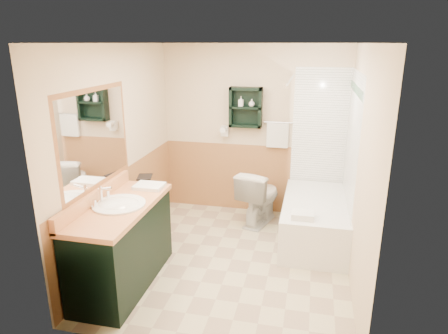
% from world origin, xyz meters
% --- Properties ---
extents(floor, '(3.00, 3.00, 0.00)m').
position_xyz_m(floor, '(0.00, 0.00, 0.00)').
color(floor, '#C7BA91').
rests_on(floor, ground).
extents(back_wall, '(2.60, 0.04, 2.40)m').
position_xyz_m(back_wall, '(0.00, 1.52, 1.20)').
color(back_wall, beige).
rests_on(back_wall, ground).
extents(left_wall, '(0.04, 3.00, 2.40)m').
position_xyz_m(left_wall, '(-1.32, 0.00, 1.20)').
color(left_wall, beige).
rests_on(left_wall, ground).
extents(right_wall, '(0.04, 3.00, 2.40)m').
position_xyz_m(right_wall, '(1.32, 0.00, 1.20)').
color(right_wall, beige).
rests_on(right_wall, ground).
extents(ceiling, '(2.60, 3.00, 0.04)m').
position_xyz_m(ceiling, '(0.00, 0.00, 2.42)').
color(ceiling, white).
rests_on(ceiling, back_wall).
extents(wainscot_left, '(2.98, 2.98, 1.00)m').
position_xyz_m(wainscot_left, '(-1.29, 0.00, 0.50)').
color(wainscot_left, '#BF794D').
rests_on(wainscot_left, left_wall).
extents(wainscot_back, '(2.58, 2.58, 1.00)m').
position_xyz_m(wainscot_back, '(0.00, 1.49, 0.50)').
color(wainscot_back, '#BF794D').
rests_on(wainscot_back, back_wall).
extents(mirror_frame, '(1.30, 1.30, 1.00)m').
position_xyz_m(mirror_frame, '(-1.27, -0.55, 1.50)').
color(mirror_frame, '#915D2F').
rests_on(mirror_frame, left_wall).
extents(mirror_glass, '(1.20, 1.20, 0.90)m').
position_xyz_m(mirror_glass, '(-1.27, -0.55, 1.50)').
color(mirror_glass, white).
rests_on(mirror_glass, left_wall).
extents(tile_right, '(1.50, 1.50, 2.10)m').
position_xyz_m(tile_right, '(1.28, 0.75, 1.05)').
color(tile_right, white).
rests_on(tile_right, right_wall).
extents(tile_back, '(0.95, 0.95, 2.10)m').
position_xyz_m(tile_back, '(1.03, 1.48, 1.05)').
color(tile_back, white).
rests_on(tile_back, back_wall).
extents(tile_accent, '(1.50, 1.50, 0.10)m').
position_xyz_m(tile_accent, '(1.27, 0.75, 1.90)').
color(tile_accent, '#154A28').
rests_on(tile_accent, right_wall).
extents(wall_shelf, '(0.45, 0.15, 0.55)m').
position_xyz_m(wall_shelf, '(-0.10, 1.41, 1.55)').
color(wall_shelf, black).
rests_on(wall_shelf, back_wall).
extents(hair_dryer, '(0.10, 0.24, 0.18)m').
position_xyz_m(hair_dryer, '(-0.40, 1.43, 1.20)').
color(hair_dryer, silver).
rests_on(hair_dryer, back_wall).
extents(towel_bar, '(0.40, 0.06, 0.40)m').
position_xyz_m(towel_bar, '(0.35, 1.45, 1.35)').
color(towel_bar, white).
rests_on(towel_bar, back_wall).
extents(curtain_rod, '(0.03, 1.60, 0.03)m').
position_xyz_m(curtain_rod, '(0.53, 0.75, 2.00)').
color(curtain_rod, silver).
rests_on(curtain_rod, back_wall).
extents(shower_curtain, '(1.05, 1.05, 1.70)m').
position_xyz_m(shower_curtain, '(0.53, 0.92, 1.15)').
color(shower_curtain, beige).
rests_on(shower_curtain, curtain_rod).
extents(vanity, '(0.59, 1.38, 0.88)m').
position_xyz_m(vanity, '(-0.99, -0.70, 0.44)').
color(vanity, black).
rests_on(vanity, ground).
extents(bathtub, '(0.80, 1.50, 0.53)m').
position_xyz_m(bathtub, '(0.93, 0.71, 0.27)').
color(bathtub, white).
rests_on(bathtub, ground).
extents(toilet, '(0.64, 0.86, 0.75)m').
position_xyz_m(toilet, '(0.17, 1.08, 0.38)').
color(toilet, white).
rests_on(toilet, ground).
extents(counter_towel, '(0.31, 0.24, 0.04)m').
position_xyz_m(counter_towel, '(-0.89, -0.18, 0.90)').
color(counter_towel, white).
rests_on(counter_towel, vanity).
extents(vanity_book, '(0.17, 0.07, 0.23)m').
position_xyz_m(vanity_book, '(-1.16, 0.10, 0.99)').
color(vanity_book, black).
rests_on(vanity_book, vanity).
extents(tub_towel, '(0.24, 0.20, 0.07)m').
position_xyz_m(tub_towel, '(0.77, 0.16, 0.57)').
color(tub_towel, white).
rests_on(tub_towel, bathtub).
extents(soap_bottle_a, '(0.07, 0.14, 0.06)m').
position_xyz_m(soap_bottle_a, '(-0.17, 1.40, 1.60)').
color(soap_bottle_a, white).
rests_on(soap_bottle_a, wall_shelf).
extents(soap_bottle_b, '(0.10, 0.12, 0.08)m').
position_xyz_m(soap_bottle_b, '(-0.02, 1.40, 1.61)').
color(soap_bottle_b, white).
rests_on(soap_bottle_b, wall_shelf).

